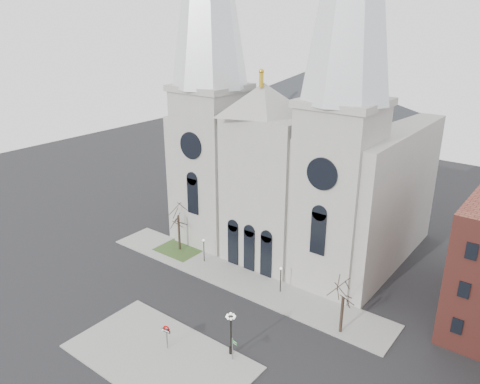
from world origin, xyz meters
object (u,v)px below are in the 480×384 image
Objects in this scene: stop_sign at (167,330)px; street_name_sign at (233,347)px; one_way_sign at (167,335)px; globe_lamp at (231,328)px.

street_name_sign is at bearing 22.46° from stop_sign.
one_way_sign is (0.38, -0.40, -0.10)m from stop_sign.
street_name_sign reaches higher than stop_sign.
stop_sign is 6.57m from globe_lamp.
one_way_sign is at bearing -149.12° from globe_lamp.
one_way_sign is at bearing -43.76° from stop_sign.
stop_sign is at bearing -153.90° from globe_lamp.
globe_lamp is 2.00× the size of one_way_sign.
one_way_sign is 6.68m from street_name_sign.
street_name_sign is (0.70, -0.56, -1.53)m from globe_lamp.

